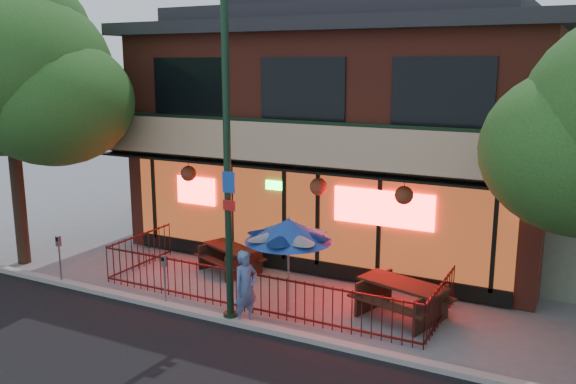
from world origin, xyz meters
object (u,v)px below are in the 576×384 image
street_light (228,183)px  picnic_table_right (402,294)px  street_tree_left (10,62)px  parking_meter_far (59,252)px  parking_meter_near (164,272)px  patio_umbrella (288,230)px  pedestrian (246,288)px  picnic_table_left (230,255)px

street_light → picnic_table_right: street_light is taller
street_tree_left → parking_meter_far: size_ratio=6.18×
parking_meter_near → patio_umbrella: bearing=22.1°
street_light → parking_meter_near: 2.93m
street_tree_left → parking_meter_far: (2.30, -0.87, -4.79)m
pedestrian → street_tree_left: bearing=104.7°
picnic_table_right → patio_umbrella: patio_umbrella is taller
parking_meter_near → picnic_table_right: bearing=20.8°
street_light → picnic_table_right: (3.32, 1.95, -2.60)m
street_light → parking_meter_far: size_ratio=5.37×
picnic_table_right → parking_meter_near: bearing=-159.2°
picnic_table_right → street_light: bearing=-149.5°
patio_umbrella → parking_meter_far: 6.25m
street_light → pedestrian: (0.38, 0.05, -2.31)m
street_tree_left → parking_meter_near: bearing=-7.9°
parking_meter_far → patio_umbrella: bearing=11.0°
patio_umbrella → parking_meter_near: 3.12m
street_light → pedestrian: bearing=8.0°
street_tree_left → picnic_table_right: bearing=6.2°
street_tree_left → picnic_table_right: street_tree_left is taller
patio_umbrella → pedestrian: 1.61m
street_light → street_tree_left: street_tree_left is taller
street_tree_left → picnic_table_right: size_ratio=3.52×
street_tree_left → parking_meter_far: street_tree_left is taller
picnic_table_left → patio_umbrella: size_ratio=0.90×
street_light → parking_meter_far: 5.64m
picnic_table_right → street_tree_left: bearing=-173.8°
picnic_table_right → pedestrian: pedestrian is taller
patio_umbrella → picnic_table_left: bearing=147.7°
street_tree_left → patio_umbrella: size_ratio=3.53×
pedestrian → parking_meter_near: (-2.20, -0.05, 0.01)m
patio_umbrella → parking_meter_near: patio_umbrella is taller
picnic_table_right → pedestrian: (-2.94, -1.90, 0.29)m
picnic_table_right → parking_meter_near: size_ratio=1.82×
parking_meter_near → pedestrian: bearing=1.3°
patio_umbrella → pedestrian: patio_umbrella is taller
street_tree_left → patio_umbrella: 9.14m
street_light → picnic_table_left: bearing=122.8°
parking_meter_near → parking_meter_far: bearing=-178.6°
picnic_table_left → parking_meter_near: (-0.01, -2.80, 0.38)m
picnic_table_right → pedestrian: 3.52m
street_light → pedestrian: street_light is taller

